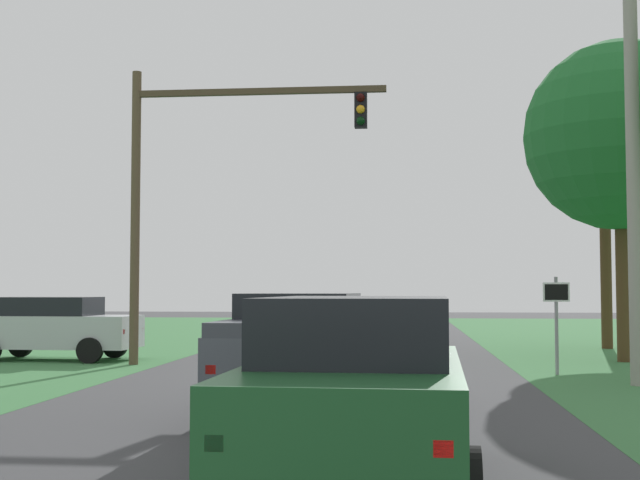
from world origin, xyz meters
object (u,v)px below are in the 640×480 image
object	(u,v)px
red_suv_near	(358,388)
pickup_truck_lead	(301,351)
utility_pole_right	(633,145)
crossing_suv_far	(52,327)
keep_moving_sign	(556,312)
traffic_light	(199,171)
extra_tree_2	(603,125)
oak_tree_right	(620,136)

from	to	relation	value
red_suv_near	pickup_truck_lead	bearing A→B (deg)	103.05
utility_pole_right	crossing_suv_far	bearing A→B (deg)	160.98
red_suv_near	pickup_truck_lead	size ratio (longest dim) A/B	0.94
keep_moving_sign	pickup_truck_lead	bearing A→B (deg)	-126.91
traffic_light	utility_pole_right	world-z (taller)	utility_pole_right
pickup_truck_lead	extra_tree_2	distance (m)	18.89
traffic_light	keep_moving_sign	world-z (taller)	traffic_light
keep_moving_sign	oak_tree_right	bearing A→B (deg)	57.31
traffic_light	red_suv_near	bearing A→B (deg)	-70.03
pickup_truck_lead	utility_pole_right	world-z (taller)	utility_pole_right
crossing_suv_far	traffic_light	bearing A→B (deg)	-15.45
oak_tree_right	crossing_suv_far	bearing A→B (deg)	-176.69
red_suv_near	extra_tree_2	world-z (taller)	extra_tree_2
red_suv_near	crossing_suv_far	size ratio (longest dim) A/B	1.03
keep_moving_sign	crossing_suv_far	world-z (taller)	keep_moving_sign
extra_tree_2	utility_pole_right	bearing A→B (deg)	-99.82
red_suv_near	traffic_light	size ratio (longest dim) A/B	0.62
pickup_truck_lead	crossing_suv_far	xyz separation A→B (m)	(-8.08, 9.59, -0.06)
pickup_truck_lead	keep_moving_sign	world-z (taller)	keep_moving_sign
pickup_truck_lead	utility_pole_right	size ratio (longest dim) A/B	0.52
traffic_light	extra_tree_2	bearing A→B (deg)	31.74
oak_tree_right	utility_pole_right	distance (m)	6.09
crossing_suv_far	extra_tree_2	distance (m)	18.60
crossing_suv_far	red_suv_near	bearing A→B (deg)	-57.62
red_suv_near	utility_pole_right	distance (m)	11.58
utility_pole_right	red_suv_near	bearing A→B (deg)	-118.13
red_suv_near	keep_moving_sign	distance (m)	12.37
pickup_truck_lead	keep_moving_sign	xyz separation A→B (m)	(5.07, 6.74, 0.46)
pickup_truck_lead	utility_pole_right	xyz separation A→B (m)	(6.29, 4.63, 3.93)
oak_tree_right	pickup_truck_lead	bearing A→B (deg)	-125.46
keep_moving_sign	utility_pole_right	size ratio (longest dim) A/B	0.23
red_suv_near	extra_tree_2	xyz separation A→B (m)	(7.06, 20.73, 6.42)
keep_moving_sign	oak_tree_right	xyz separation A→B (m)	(2.40, 3.74, 4.68)
pickup_truck_lead	traffic_light	world-z (taller)	traffic_light
red_suv_near	pickup_truck_lead	distance (m)	5.11
pickup_truck_lead	extra_tree_2	world-z (taller)	extra_tree_2
pickup_truck_lead	crossing_suv_far	bearing A→B (deg)	130.14
traffic_light	utility_pole_right	bearing A→B (deg)	-20.55
oak_tree_right	utility_pole_right	world-z (taller)	utility_pole_right
keep_moving_sign	oak_tree_right	world-z (taller)	oak_tree_right
oak_tree_right	extra_tree_2	bearing A→B (deg)	81.87
red_suv_near	extra_tree_2	distance (m)	22.82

